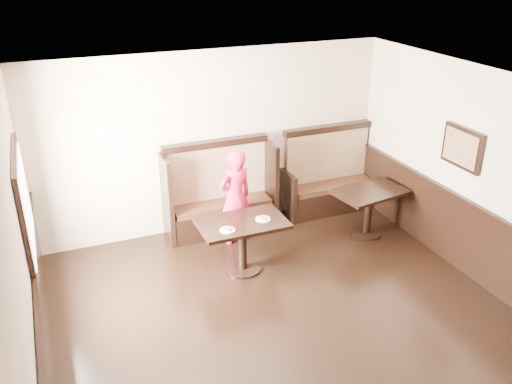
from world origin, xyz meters
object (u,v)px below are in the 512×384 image
booth_main (220,199)px  booth_neighbor (329,183)px  child (236,197)px  table_neighbor (369,201)px  table_main (242,233)px

booth_main → booth_neighbor: (1.95, -0.00, -0.05)m
child → booth_neighbor: bearing=-177.9°
booth_main → table_neighbor: 2.32m
table_main → booth_main: bearing=85.3°
child → booth_main: bearing=-90.6°
booth_main → child: (0.10, -0.47, 0.21)m
booth_main → table_neighbor: bearing=-26.3°
child → table_main: bearing=63.7°
booth_main → table_main: bearing=-94.7°
booth_neighbor → table_neighbor: (0.13, -1.03, 0.07)m
booth_neighbor → table_neighbor: bearing=-83.0°
booth_neighbor → table_main: 2.41m
booth_neighbor → booth_main: bearing=179.9°
table_main → child: bearing=75.8°
table_neighbor → child: bearing=155.1°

